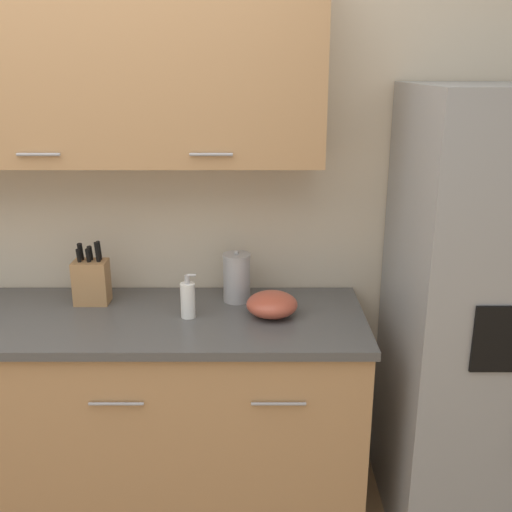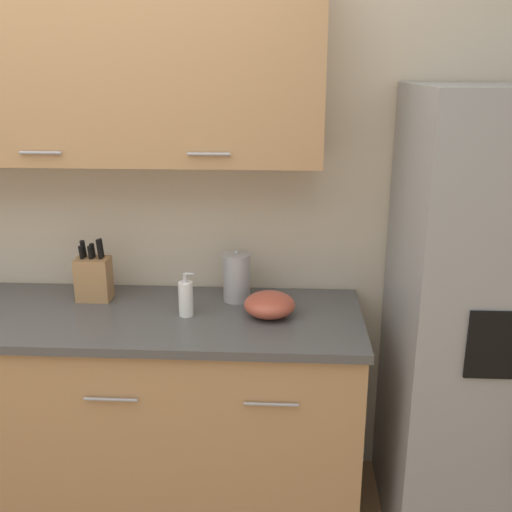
% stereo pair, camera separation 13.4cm
% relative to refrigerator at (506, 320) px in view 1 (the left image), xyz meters
% --- Properties ---
extents(wall_back, '(10.00, 0.39, 2.60)m').
position_rel_refrigerator_xyz_m(wall_back, '(-1.85, 0.34, 0.56)').
color(wall_back, beige).
rests_on(wall_back, ground_plane).
extents(counter_unit, '(2.49, 0.64, 0.91)m').
position_rel_refrigerator_xyz_m(counter_unit, '(-1.81, 0.05, -0.44)').
color(counter_unit, black).
rests_on(counter_unit, ground_plane).
extents(refrigerator, '(0.87, 0.74, 1.81)m').
position_rel_refrigerator_xyz_m(refrigerator, '(0.00, 0.00, 0.00)').
color(refrigerator, gray).
rests_on(refrigerator, ground_plane).
extents(knife_block, '(0.14, 0.10, 0.28)m').
position_rel_refrigerator_xyz_m(knife_block, '(-1.69, 0.18, 0.10)').
color(knife_block, '#A87A4C').
rests_on(knife_block, counter_unit).
extents(soap_dispenser, '(0.06, 0.06, 0.18)m').
position_rel_refrigerator_xyz_m(soap_dispenser, '(-1.27, 0.03, 0.08)').
color(soap_dispenser, white).
rests_on(soap_dispenser, counter_unit).
extents(steel_canister, '(0.12, 0.12, 0.22)m').
position_rel_refrigerator_xyz_m(steel_canister, '(-1.08, 0.20, 0.11)').
color(steel_canister, '#A3A3A5').
rests_on(steel_canister, counter_unit).
extents(mixing_bowl, '(0.21, 0.21, 0.10)m').
position_rel_refrigerator_xyz_m(mixing_bowl, '(-0.94, 0.04, 0.05)').
color(mixing_bowl, '#B24C38').
rests_on(mixing_bowl, counter_unit).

